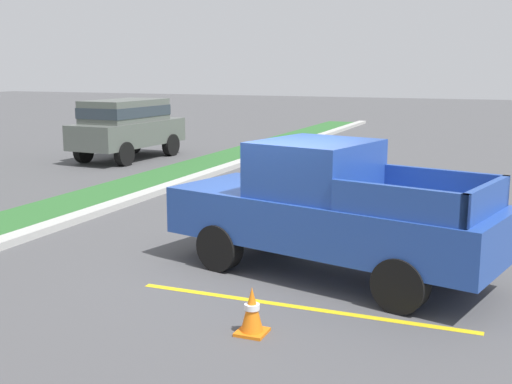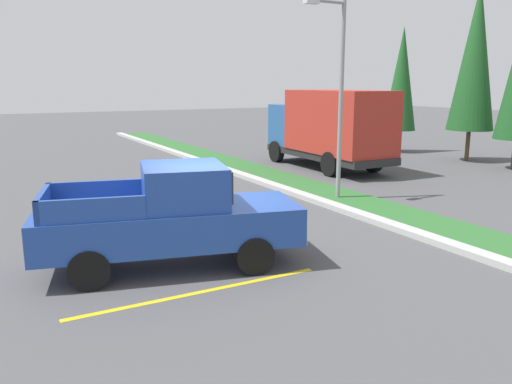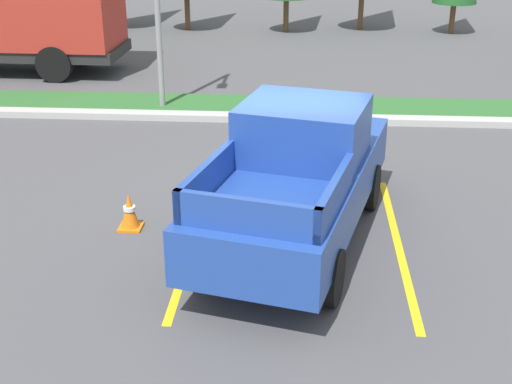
# 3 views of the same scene
# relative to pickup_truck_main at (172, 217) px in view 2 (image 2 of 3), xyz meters

# --- Properties ---
(ground_plane) EXTENTS (120.00, 120.00, 0.00)m
(ground_plane) POSITION_rel_pickup_truck_main_xyz_m (-0.21, 0.93, -1.04)
(ground_plane) COLOR #4C4C4F
(parking_line_near) EXTENTS (0.12, 4.80, 0.01)m
(parking_line_near) POSITION_rel_pickup_truck_main_xyz_m (-1.56, -0.05, -1.04)
(parking_line_near) COLOR yellow
(parking_line_near) RESTS_ON ground
(parking_line_far) EXTENTS (0.12, 4.80, 0.01)m
(parking_line_far) POSITION_rel_pickup_truck_main_xyz_m (1.54, -0.05, -1.04)
(parking_line_far) COLOR yellow
(parking_line_far) RESTS_ON ground
(curb_strip) EXTENTS (56.00, 0.40, 0.15)m
(curb_strip) POSITION_rel_pickup_truck_main_xyz_m (-0.21, 5.93, -0.97)
(curb_strip) COLOR #B2B2AD
(curb_strip) RESTS_ON ground
(grass_median) EXTENTS (56.00, 1.80, 0.06)m
(grass_median) POSITION_rel_pickup_truck_main_xyz_m (-0.21, 7.03, -1.01)
(grass_median) COLOR #2D662D
(grass_median) RESTS_ON ground
(pickup_truck_main) EXTENTS (3.09, 5.52, 2.10)m
(pickup_truck_main) POSITION_rel_pickup_truck_main_xyz_m (0.00, 0.00, 0.00)
(pickup_truck_main) COLOR black
(pickup_truck_main) RESTS_ON ground
(cargo_truck_distant) EXTENTS (6.85, 2.62, 3.40)m
(cargo_truck_distant) POSITION_rel_pickup_truck_main_xyz_m (-8.49, 10.24, 0.81)
(cargo_truck_distant) COLOR black
(cargo_truck_distant) RESTS_ON ground
(street_light) EXTENTS (0.24, 1.49, 6.16)m
(street_light) POSITION_rel_pickup_truck_main_xyz_m (-3.40, 6.66, 2.58)
(street_light) COLOR gray
(street_light) RESTS_ON ground
(cypress_tree_leftmost) EXTENTS (1.72, 1.72, 6.61)m
(cypress_tree_leftmost) POSITION_rel_pickup_truck_main_xyz_m (-11.21, 16.93, 2.85)
(cypress_tree_leftmost) COLOR brown
(cypress_tree_leftmost) RESTS_ON ground
(cypress_tree_left_inner) EXTENTS (2.15, 2.15, 8.28)m
(cypress_tree_left_inner) POSITION_rel_pickup_truck_main_xyz_m (-7.15, 17.52, 3.84)
(cypress_tree_left_inner) COLOR brown
(cypress_tree_left_inner) RESTS_ON ground
(traffic_cone) EXTENTS (0.36, 0.36, 0.60)m
(traffic_cone) POSITION_rel_pickup_truck_main_xyz_m (-2.63, 0.19, -0.75)
(traffic_cone) COLOR orange
(traffic_cone) RESTS_ON ground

